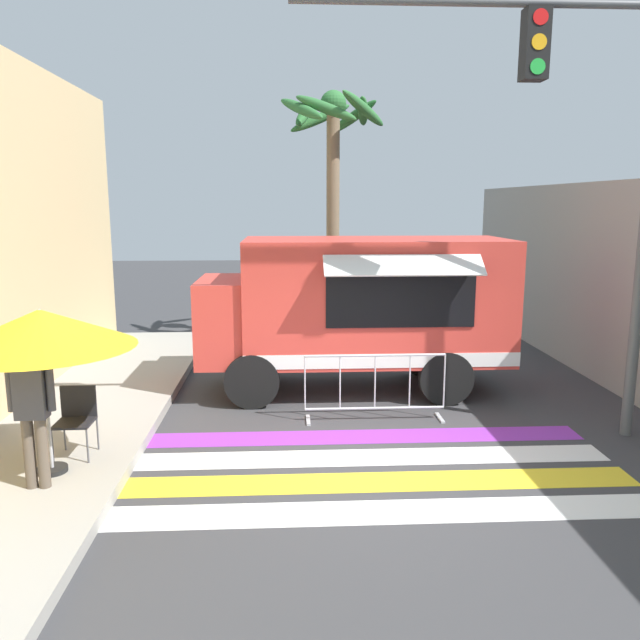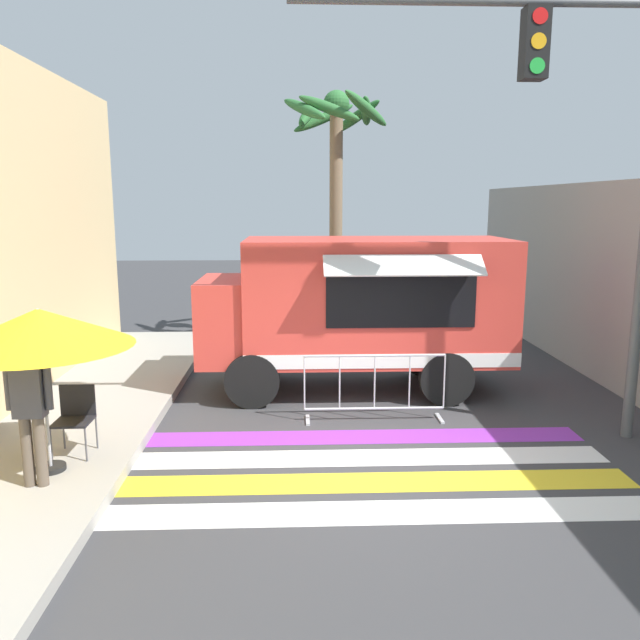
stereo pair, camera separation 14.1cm
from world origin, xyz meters
The scene contains 10 objects.
ground_plane centered at (0.00, 0.00, 0.00)m, with size 60.00×60.00×0.00m, color #38383A.
concrete_wall_right centered at (4.89, 3.00, 1.90)m, with size 0.20×16.00×3.79m.
crosswalk_painted centered at (0.00, -0.16, 0.00)m, with size 6.40×2.84×0.01m.
food_truck centered at (0.05, 3.33, 1.60)m, with size 5.47×2.48×2.77m.
traffic_signal_pole centered at (2.89, 0.87, 4.39)m, with size 5.14×0.29×6.47m.
patio_umbrella centered at (-3.99, -0.38, 1.94)m, with size 2.18×2.18×2.02m.
folding_chair centered at (-3.85, 0.19, 0.69)m, with size 0.46×0.46×0.89m.
vendor_person centered at (-3.99, -0.79, 1.18)m, with size 0.53×0.24×1.78m.
barricade_front centered at (0.26, 1.70, 0.54)m, with size 2.23×0.44×1.07m.
palm_tree centered at (-0.02, 7.24, 4.44)m, with size 2.59×2.43×5.93m.
Camera 2 is at (-0.95, -7.68, 3.39)m, focal length 35.00 mm.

